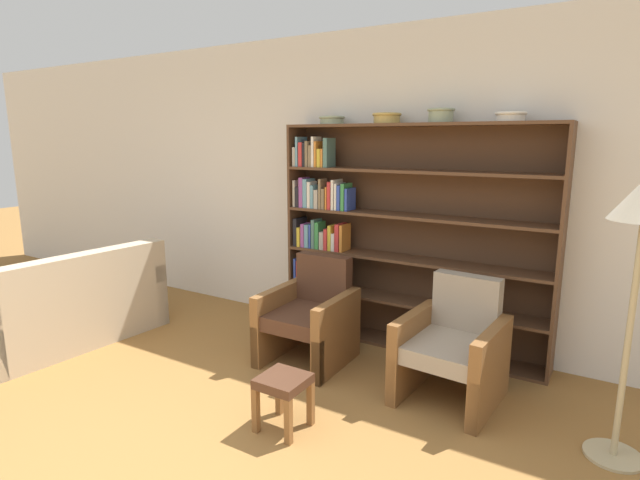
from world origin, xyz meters
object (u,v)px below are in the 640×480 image
Objects in this scene: bowl_sage at (511,116)px; footstool at (283,388)px; bowl_slate at (332,120)px; armchair_leather at (310,316)px; bowl_stoneware at (441,114)px; bowl_olive at (387,117)px; couch at (68,309)px; armchair_cushioned at (453,347)px; bookshelf at (385,237)px.

footstool is (-0.93, -1.62, -1.70)m from bowl_sage.
bowl_slate reaches higher than armchair_leather.
bowl_slate is 1.07× the size of bowl_stoneware.
armchair_leather is (-1.33, -0.67, -1.60)m from bowl_sage.
bowl_olive reaches higher than couch.
footstool is (0.40, -0.95, -0.10)m from armchair_leather.
bowl_sage is 1.74m from armchair_cushioned.
bowl_stoneware is 0.26× the size of armchair_leather.
bowl_slate is (-0.54, -0.02, 1.01)m from bookshelf.
footstool is at bearing -119.83° from bowl_sage.
bowl_stoneware is (0.46, -0.02, 1.03)m from bookshelf.
armchair_cushioned is at bearing 179.02° from armchair_leather.
couch is at bearing 176.96° from footstool.
bookshelf is 1.13m from bowl_stoneware.
bookshelf is 9.61× the size of bowl_olive.
couch is 4.70× the size of footstool.
armchair_leather is at bearing -140.32° from bowl_stoneware.
couch is (-2.41, -1.50, -0.66)m from bookshelf.
bookshelf reaches higher than couch.
bowl_sage is (0.98, -0.02, 1.01)m from bookshelf.
bowl_olive is at bearing 180.00° from bowl_sage.
bookshelf is 1.23m from armchair_cushioned.
bowl_sage reaches higher than armchair_leather.
bowl_stoneware reaches higher than bowl_olive.
footstool is at bearing 54.69° from armchair_cushioned.
bowl_slate is at bearing -21.56° from armchair_cushioned.
bookshelf is 6.66× the size of footstool.
bowl_slate is 1.52m from bowl_sage.
armchair_cushioned is (1.38, -0.67, -1.60)m from bowl_slate.
armchair_cushioned is (0.84, -0.68, -0.58)m from bookshelf.
bowl_olive is at bearing -0.00° from bowl_slate.
bowl_sage is (1.52, -0.00, -0.00)m from bowl_slate.
bowl_stoneware is at bearing 76.11° from footstool.
bookshelf is 2.78× the size of armchair_leather.
couch is (-2.87, -1.49, -1.69)m from bowl_stoneware.
bowl_stoneware is at bearing -2.06° from bookshelf.
armchair_cushioned is at bearing -39.14° from bookshelf.
bowl_stoneware is at bearing -58.49° from couch.
bowl_olive reaches higher than bowl_sage.
bowl_olive is (0.53, -0.00, 0.01)m from bowl_slate.
couch is at bearing 20.65° from armchair_leather.
couch is (-3.40, -1.49, -1.67)m from bowl_sage.
armchair_leather is at bearing 4.28° from armchair_cushioned.
armchair_leather is (-0.80, -0.67, -1.62)m from bowl_stoneware.
bookshelf is 1.02m from bowl_olive.
armchair_leather is (-0.34, -0.67, -1.60)m from bowl_olive.
footstool is at bearing -88.92° from couch.
bowl_olive is 0.29× the size of armchair_leather.
armchair_leather is at bearing -153.38° from bowl_sage.
bowl_stoneware is at bearing 180.00° from bowl_sage.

